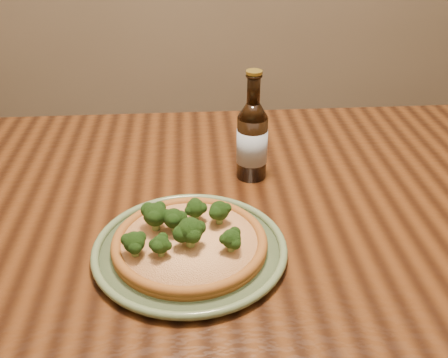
{
  "coord_description": "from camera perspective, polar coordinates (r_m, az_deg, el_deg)",
  "views": [
    {
      "loc": [
        -0.12,
        -0.76,
        1.31
      ],
      "look_at": [
        -0.06,
        0.07,
        0.82
      ],
      "focal_mm": 42.0,
      "sensor_mm": 36.0,
      "label": 1
    }
  ],
  "objects": [
    {
      "name": "table",
      "position": [
        1.09,
        3.05,
        -6.55
      ],
      "size": [
        1.6,
        0.9,
        0.75
      ],
      "color": "#46240F",
      "rests_on": "ground"
    },
    {
      "name": "plate",
      "position": [
        0.89,
        -3.73,
        -7.61
      ],
      "size": [
        0.33,
        0.33,
        0.02
      ],
      "rotation": [
        0.0,
        0.0,
        -0.43
      ],
      "color": "#5E734F",
      "rests_on": "table"
    },
    {
      "name": "pizza",
      "position": [
        0.88,
        -3.89,
        -6.69
      ],
      "size": [
        0.26,
        0.26,
        0.07
      ],
      "rotation": [
        0.0,
        0.0,
        -0.25
      ],
      "color": "#925621",
      "rests_on": "plate"
    },
    {
      "name": "beer_bottle",
      "position": [
        1.08,
        3.08,
        4.31
      ],
      "size": [
        0.06,
        0.06,
        0.23
      ],
      "rotation": [
        0.0,
        0.0,
        -0.4
      ],
      "color": "black",
      "rests_on": "table"
    }
  ]
}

